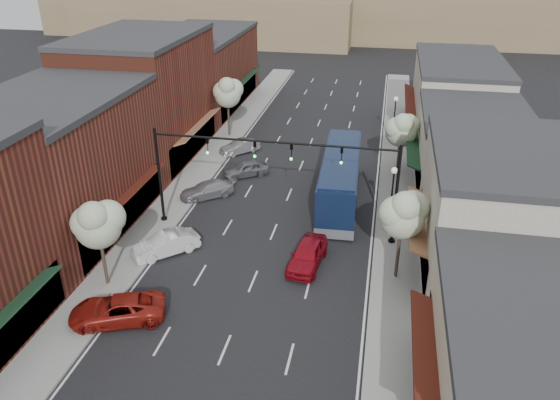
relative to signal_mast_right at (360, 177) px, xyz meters
The scene contains 29 objects.
ground 10.81m from the signal_mast_right, 125.10° to the right, with size 160.00×160.00×0.00m, color black.
sidewalk_left 18.10m from the signal_mast_right, 143.17° to the left, with size 2.80×73.00×0.15m, color gray.
sidewalk_right 11.78m from the signal_mast_right, 75.18° to the left, with size 2.80×73.00×0.15m, color gray.
curb_left 17.04m from the signal_mast_right, 140.24° to the left, with size 0.25×73.00×0.17m, color gray.
curb_right 11.53m from the signal_mast_right, 82.52° to the left, with size 0.25×73.00×0.17m, color gray.
bldg_left_midnear 19.95m from the signal_mast_right, behind, with size 10.14×14.10×9.40m.
bldg_left_midfar 23.22m from the signal_mast_right, 148.85° to the left, with size 10.14×14.10×10.90m.
bldg_left_far 34.32m from the signal_mast_right, 125.32° to the left, with size 10.14×18.10×8.40m.
bldg_right_near 16.25m from the signal_mast_right, 60.04° to the right, with size 9.14×12.10×5.90m.
bldg_right_midnear 8.37m from the signal_mast_right, 13.86° to the right, with size 9.14×12.10×7.90m.
bldg_right_midfar 12.94m from the signal_mast_right, 51.07° to the left, with size 9.14×12.10×6.40m.
bldg_right_far 25.35m from the signal_mast_right, 71.37° to the left, with size 9.14×16.10×7.40m.
hill_far 82.21m from the signal_mast_right, 93.92° to the left, with size 120.00×30.00×12.00m, color #7A6647.
hill_near 76.41m from the signal_mast_right, 113.63° to the left, with size 50.00×20.00×8.00m, color #7A6647.
signal_mast_right is the anchor object (origin of this frame).
signal_mast_left 11.24m from the signal_mast_right, behind, with size 8.22×0.46×7.00m.
tree_right_near 4.89m from the signal_mast_right, 56.09° to the right, with size 2.85×2.65×5.95m.
tree_right_far 12.27m from the signal_mast_right, 77.15° to the left, with size 2.85×2.65×5.43m.
tree_left_near 16.05m from the signal_mast_right, 149.86° to the right, with size 2.85×2.65×5.69m.
tree_left_far 22.68m from the signal_mast_right, 127.71° to the left, with size 2.85×2.65×6.13m.
lamp_post_near 3.69m from the signal_mast_right, 48.95° to the left, with size 0.44×0.44×4.44m.
lamp_post_far 20.19m from the signal_mast_right, 83.78° to the left, with size 0.44×0.44×4.44m.
coach_bus 6.42m from the signal_mast_right, 106.47° to the left, with size 3.12×12.34×3.74m.
red_hatchback 5.96m from the signal_mast_right, 126.90° to the right, with size 1.82×4.51×1.54m, color maroon.
parked_car_a 16.54m from the signal_mast_right, 137.38° to the right, with size 2.31×5.02×1.39m, color maroon.
parked_car_b 13.10m from the signal_mast_right, 161.00° to the right, with size 1.49×4.27×1.41m, color silver.
parked_car_c 13.22m from the signal_mast_right, 159.71° to the left, with size 1.74×4.28×1.24m, color #9D9DA2.
parked_car_d 13.84m from the signal_mast_right, 138.04° to the left, with size 1.56×3.88×1.32m, color slate.
parked_car_e 18.59m from the signal_mast_right, 130.15° to the left, with size 1.32×3.78×1.24m, color #97979C.
Camera 1 is at (6.77, -24.02, 18.81)m, focal length 35.00 mm.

